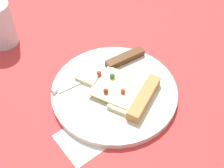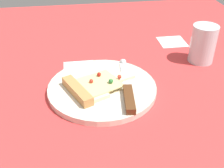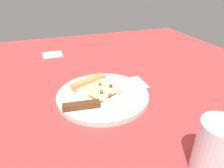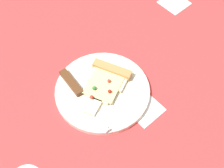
% 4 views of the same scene
% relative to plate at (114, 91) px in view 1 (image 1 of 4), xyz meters
% --- Properties ---
extents(ground_plane, '(1.39, 1.39, 0.03)m').
position_rel_plate_xyz_m(ground_plane, '(0.05, -0.03, -0.02)').
color(ground_plane, '#D13838').
rests_on(ground_plane, ground).
extents(plate, '(0.28, 0.28, 0.02)m').
position_rel_plate_xyz_m(plate, '(0.00, 0.00, 0.00)').
color(plate, silver).
rests_on(plate, ground_plane).
extents(pizza_slice, '(0.19, 0.15, 0.02)m').
position_rel_plate_xyz_m(pizza_slice, '(0.02, 0.01, 0.02)').
color(pizza_slice, beige).
rests_on(pizza_slice, plate).
extents(knife, '(0.05, 0.24, 0.02)m').
position_rel_plate_xyz_m(knife, '(-0.06, 0.03, 0.01)').
color(knife, silver).
rests_on(knife, plate).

